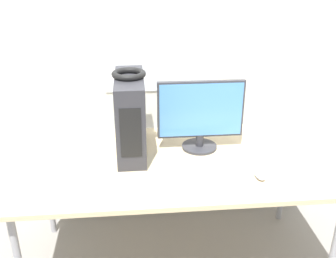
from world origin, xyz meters
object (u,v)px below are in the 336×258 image
at_px(monitor_main, 201,114).
at_px(mouse, 260,175).
at_px(pc_tower, 131,116).
at_px(keyboard, 209,176).
at_px(cell_phone, 94,184).
at_px(headphones, 129,74).

relative_size(monitor_main, mouse, 5.35).
relative_size(pc_tower, mouse, 5.10).
height_order(keyboard, mouse, mouse).
distance_m(monitor_main, cell_phone, 0.75).
bearing_deg(keyboard, cell_phone, -179.35).
relative_size(monitor_main, cell_phone, 4.11).
distance_m(monitor_main, keyboard, 0.42).
height_order(headphones, cell_phone, headphones).
height_order(pc_tower, headphones, headphones).
relative_size(headphones, keyboard, 0.45).
relative_size(monitor_main, keyboard, 1.20).
xyz_separation_m(pc_tower, cell_phone, (-0.20, -0.36, -0.23)).
distance_m(headphones, keyboard, 0.72).
height_order(keyboard, cell_phone, keyboard).
height_order(headphones, monitor_main, headphones).
distance_m(pc_tower, keyboard, 0.58).
bearing_deg(pc_tower, headphones, 90.00).
height_order(mouse, cell_phone, mouse).
height_order(monitor_main, keyboard, monitor_main).
height_order(pc_tower, keyboard, pc_tower).
xyz_separation_m(keyboard, cell_phone, (-0.61, -0.01, -0.01)).
bearing_deg(pc_tower, keyboard, -40.83).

